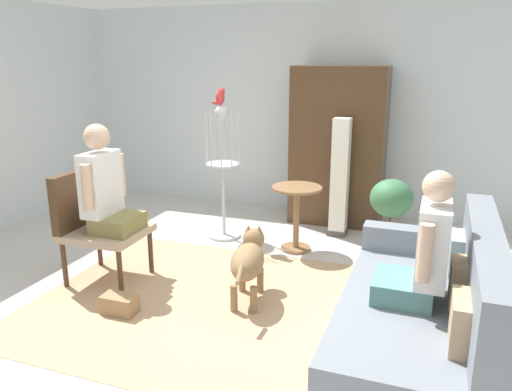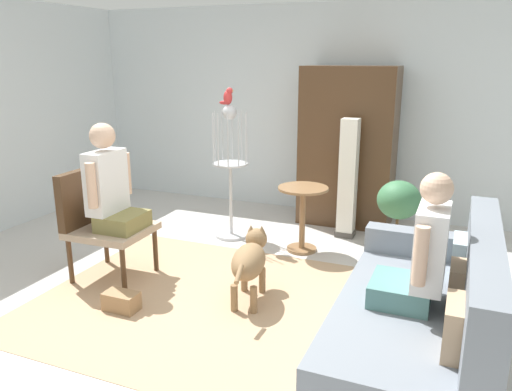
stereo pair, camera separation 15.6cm
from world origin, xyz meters
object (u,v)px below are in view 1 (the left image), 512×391
(person_on_armchair, at_px, (105,187))
(dog, at_px, (248,260))
(potted_plant, at_px, (391,206))
(handbag, at_px, (120,304))
(armoire_cabinet, at_px, (338,146))
(round_end_table, at_px, (296,209))
(armchair, at_px, (93,218))
(person_on_couch, at_px, (424,252))
(parrot, at_px, (220,97))
(column_lamp, at_px, (340,179))
(couch, at_px, (426,316))
(bird_cage_stand, at_px, (223,175))

(person_on_armchair, xyz_separation_m, dog, (1.27, 0.07, -0.50))
(potted_plant, bearing_deg, dog, -124.05)
(handbag, bearing_deg, armoire_cabinet, 68.52)
(round_end_table, bearing_deg, dog, -93.40)
(round_end_table, bearing_deg, armchair, -139.93)
(handbag, bearing_deg, person_on_armchair, 130.39)
(potted_plant, bearing_deg, round_end_table, -164.53)
(person_on_couch, distance_m, potted_plant, 1.92)
(parrot, bearing_deg, potted_plant, 4.43)
(person_on_couch, bearing_deg, dog, 161.93)
(armchair, distance_m, handbag, 0.90)
(potted_plant, distance_m, column_lamp, 0.70)
(round_end_table, relative_size, parrot, 3.80)
(armchair, height_order, handbag, armchair)
(armchair, distance_m, armoire_cabinet, 2.93)
(couch, bearing_deg, person_on_couch, -149.55)
(column_lamp, bearing_deg, round_end_table, -117.68)
(person_on_armchair, distance_m, round_end_table, 1.89)
(person_on_armchair, height_order, parrot, parrot)
(armchair, xyz_separation_m, person_on_couch, (2.75, -0.36, 0.20))
(couch, xyz_separation_m, person_on_couch, (-0.05, -0.03, 0.44))
(dog, bearing_deg, armoire_cabinet, 83.31)
(dog, xyz_separation_m, column_lamp, (0.39, 1.80, 0.30))
(armoire_cabinet, bearing_deg, couch, -67.73)
(handbag, bearing_deg, couch, 4.11)
(couch, height_order, parrot, parrot)
(bird_cage_stand, relative_size, parrot, 8.15)
(potted_plant, bearing_deg, column_lamp, 148.53)
(person_on_couch, xyz_separation_m, parrot, (-2.12, 1.73, 0.77))
(armchair, bearing_deg, column_lamp, 45.79)
(column_lamp, bearing_deg, person_on_couch, -67.31)
(column_lamp, xyz_separation_m, handbag, (-1.24, -2.36, -0.57))
(armchair, xyz_separation_m, potted_plant, (2.40, 1.51, -0.07))
(parrot, xyz_separation_m, handbag, (-0.06, -1.86, -1.45))
(armchair, bearing_deg, person_on_armchair, 1.49)
(armchair, relative_size, bird_cage_stand, 0.67)
(parrot, relative_size, handbag, 0.66)
(parrot, distance_m, handbag, 2.36)
(column_lamp, bearing_deg, armchair, -134.21)
(couch, relative_size, person_on_couch, 2.22)
(couch, relative_size, handbag, 6.95)
(armchair, distance_m, person_on_couch, 2.78)
(round_end_table, distance_m, armoire_cabinet, 1.22)
(couch, xyz_separation_m, column_lamp, (-0.98, 2.20, 0.33))
(dog, relative_size, handbag, 3.04)
(person_on_couch, relative_size, armoire_cabinet, 0.46)
(armchair, distance_m, dog, 1.45)
(dog, relative_size, parrot, 4.64)
(couch, height_order, armchair, armchair)
(armchair, distance_m, bird_cage_stand, 1.52)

